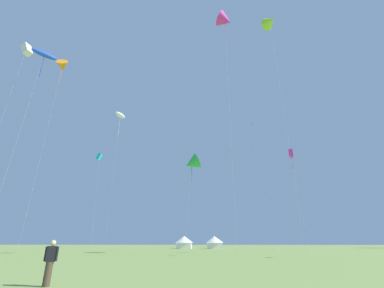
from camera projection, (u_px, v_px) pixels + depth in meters
The scene contains 13 objects.
kite_cyan_box at pixel (99, 157), 59.63m from camera, with size 2.24×1.96×20.98m.
kite_blue_parafoil at pixel (45, 55), 43.56m from camera, with size 3.98×4.05×32.01m.
kite_magenta_delta at pixel (225, 20), 37.42m from camera, with size 2.71×2.20×33.09m.
kite_white_box at pixel (27, 50), 46.24m from camera, with size 2.36×2.79×35.22m.
kite_orange_delta at pixel (63, 66), 53.21m from camera, with size 3.00×3.41×37.10m.
kite_cyan_diamond at pixel (253, 131), 65.00m from camera, with size 2.11×1.71×30.89m.
kite_magenta_box at pixel (291, 154), 45.92m from camera, with size 0.93×2.45×17.21m.
kite_green_delta at pixel (192, 163), 45.34m from camera, with size 3.60×3.83×16.30m.
kite_white_parafoil at pixel (120, 115), 72.13m from camera, with size 2.71×4.18×35.52m.
kite_lime_delta at pixel (270, 22), 45.47m from camera, with size 3.16×3.74×39.21m.
person_spectator at pixel (50, 263), 10.51m from camera, with size 0.57×0.34×1.73m.
festival_tent_right at pixel (184, 242), 72.68m from camera, with size 5.17×5.17×3.36m.
festival_tent_center at pixel (214, 242), 72.10m from camera, with size 5.10×5.10×3.32m.
Camera 1 is at (2.55, -3.65, 1.64)m, focal length 24.22 mm.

